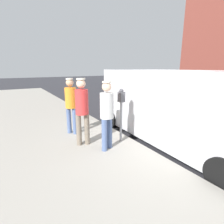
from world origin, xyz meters
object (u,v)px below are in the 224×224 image
object	(u,v)px
pedestrian_in_orange	(71,102)
pedestrian_in_red	(82,108)
parking_meter_near	(121,106)
pedestrian_in_gray	(107,111)
parked_van	(174,105)

from	to	relation	value
pedestrian_in_orange	pedestrian_in_red	size ratio (longest dim) A/B	0.97
pedestrian_in_red	pedestrian_in_orange	bearing A→B (deg)	-90.95
parking_meter_near	pedestrian_in_orange	xyz separation A→B (m)	(1.02, -1.29, -0.01)
pedestrian_in_gray	parked_van	xyz separation A→B (m)	(-2.11, 0.29, -0.01)
pedestrian_in_orange	pedestrian_in_gray	size ratio (longest dim) A/B	1.00
parking_meter_near	pedestrian_in_red	xyz separation A→B (m)	(1.04, -0.31, 0.02)
pedestrian_in_gray	parked_van	size ratio (longest dim) A/B	0.34
parking_meter_near	pedestrian_in_gray	distance (m)	0.67
pedestrian_in_orange	parked_van	size ratio (longest dim) A/B	0.34
pedestrian_in_red	pedestrian_in_gray	bearing A→B (deg)	125.78
parking_meter_near	parked_van	distance (m)	1.60
pedestrian_in_gray	parked_van	world-z (taller)	parked_van
parking_meter_near	pedestrian_in_orange	world-z (taller)	pedestrian_in_orange
pedestrian_in_gray	parking_meter_near	bearing A→B (deg)	-156.00
parked_van	pedestrian_in_red	bearing A→B (deg)	-19.10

